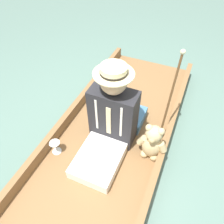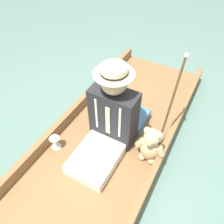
# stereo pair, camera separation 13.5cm
# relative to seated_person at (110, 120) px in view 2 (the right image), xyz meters

# --- Properties ---
(ground_plane) EXTENTS (16.00, 16.00, 0.00)m
(ground_plane) POSITION_rel_seated_person_xyz_m (0.01, -0.07, -0.43)
(ground_plane) COLOR slate
(punt_boat) EXTENTS (1.12, 3.01, 0.22)m
(punt_boat) POSITION_rel_seated_person_xyz_m (0.01, -0.07, -0.37)
(punt_boat) COLOR brown
(punt_boat) RESTS_ON ground_plane
(seat_cushion) EXTENTS (0.46, 0.32, 0.13)m
(seat_cushion) POSITION_rel_seated_person_xyz_m (-0.00, -0.35, -0.26)
(seat_cushion) COLOR teal
(seat_cushion) RESTS_ON punt_boat
(seated_person) EXTENTS (0.43, 0.76, 0.86)m
(seated_person) POSITION_rel_seated_person_xyz_m (0.00, 0.00, 0.00)
(seated_person) COLOR white
(seated_person) RESTS_ON punt_boat
(teddy_bear) EXTENTS (0.29, 0.17, 0.41)m
(teddy_bear) POSITION_rel_seated_person_xyz_m (-0.41, -0.01, -0.14)
(teddy_bear) COLOR tan
(teddy_bear) RESTS_ON punt_boat
(wine_glass) EXTENTS (0.10, 0.10, 0.14)m
(wine_glass) POSITION_rel_seated_person_xyz_m (0.43, 0.31, -0.22)
(wine_glass) COLOR silver
(wine_glass) RESTS_ON punt_boat
(walking_cane) EXTENTS (0.04, 0.27, 0.93)m
(walking_cane) POSITION_rel_seated_person_xyz_m (-0.45, -0.31, 0.21)
(walking_cane) COLOR brown
(walking_cane) RESTS_ON punt_boat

